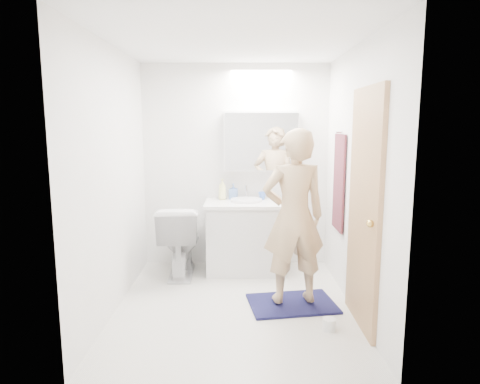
{
  "coord_description": "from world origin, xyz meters",
  "views": [
    {
      "loc": [
        0.04,
        -3.75,
        1.69
      ],
      "look_at": [
        0.05,
        0.25,
        1.05
      ],
      "focal_mm": 31.34,
      "sensor_mm": 36.0,
      "label": 1
    }
  ],
  "objects_px": {
    "person": "(294,217)",
    "soap_bottle_a": "(222,189)",
    "toothbrush_cup": "(262,196)",
    "vanity_cabinet": "(246,238)",
    "soap_bottle_b": "(233,191)",
    "toilet": "(180,240)",
    "toilet_paper_roll": "(329,324)",
    "medicine_cabinet": "(261,142)"
  },
  "relations": [
    {
      "from": "toilet",
      "to": "soap_bottle_b",
      "type": "height_order",
      "value": "soap_bottle_b"
    },
    {
      "from": "toilet",
      "to": "person",
      "type": "distance_m",
      "value": 1.51
    },
    {
      "from": "toothbrush_cup",
      "to": "toilet_paper_roll",
      "type": "xyz_separation_m",
      "value": [
        0.48,
        -1.61,
        -0.81
      ]
    },
    {
      "from": "soap_bottle_a",
      "to": "vanity_cabinet",
      "type": "bearing_deg",
      "value": -27.98
    },
    {
      "from": "soap_bottle_a",
      "to": "toilet_paper_roll",
      "type": "distance_m",
      "value": 2.07
    },
    {
      "from": "toilet",
      "to": "soap_bottle_b",
      "type": "relative_size",
      "value": 4.33
    },
    {
      "from": "soap_bottle_a",
      "to": "person",
      "type": "bearing_deg",
      "value": -57.64
    },
    {
      "from": "person",
      "to": "toilet_paper_roll",
      "type": "height_order",
      "value": "person"
    },
    {
      "from": "vanity_cabinet",
      "to": "person",
      "type": "height_order",
      "value": "person"
    },
    {
      "from": "vanity_cabinet",
      "to": "soap_bottle_a",
      "type": "height_order",
      "value": "soap_bottle_a"
    },
    {
      "from": "medicine_cabinet",
      "to": "soap_bottle_a",
      "type": "distance_m",
      "value": 0.72
    },
    {
      "from": "person",
      "to": "soap_bottle_b",
      "type": "height_order",
      "value": "person"
    },
    {
      "from": "medicine_cabinet",
      "to": "soap_bottle_b",
      "type": "xyz_separation_m",
      "value": [
        -0.33,
        -0.03,
        -0.59
      ]
    },
    {
      "from": "toilet",
      "to": "toilet_paper_roll",
      "type": "distance_m",
      "value": 1.99
    },
    {
      "from": "toothbrush_cup",
      "to": "soap_bottle_a",
      "type": "bearing_deg",
      "value": -178.79
    },
    {
      "from": "person",
      "to": "soap_bottle_b",
      "type": "xyz_separation_m",
      "value": [
        -0.57,
        1.14,
        0.06
      ]
    },
    {
      "from": "medicine_cabinet",
      "to": "person",
      "type": "bearing_deg",
      "value": -78.17
    },
    {
      "from": "toilet",
      "to": "soap_bottle_b",
      "type": "xyz_separation_m",
      "value": [
        0.6,
        0.3,
        0.51
      ]
    },
    {
      "from": "person",
      "to": "toilet",
      "type": "bearing_deg",
      "value": -44.46
    },
    {
      "from": "medicine_cabinet",
      "to": "toilet_paper_roll",
      "type": "bearing_deg",
      "value": -73.5
    },
    {
      "from": "person",
      "to": "toothbrush_cup",
      "type": "xyz_separation_m",
      "value": [
        -0.23,
        1.12,
        0.01
      ]
    },
    {
      "from": "medicine_cabinet",
      "to": "toilet_paper_roll",
      "type": "distance_m",
      "value": 2.26
    },
    {
      "from": "soap_bottle_b",
      "to": "person",
      "type": "bearing_deg",
      "value": -63.28
    },
    {
      "from": "person",
      "to": "soap_bottle_b",
      "type": "relative_size",
      "value": 8.65
    },
    {
      "from": "person",
      "to": "soap_bottle_a",
      "type": "xyz_separation_m",
      "value": [
        -0.7,
        1.11,
        0.09
      ]
    },
    {
      "from": "vanity_cabinet",
      "to": "toothbrush_cup",
      "type": "xyz_separation_m",
      "value": [
        0.19,
        0.16,
        0.47
      ]
    },
    {
      "from": "soap_bottle_a",
      "to": "toilet",
      "type": "bearing_deg",
      "value": -150.77
    },
    {
      "from": "toothbrush_cup",
      "to": "toilet_paper_roll",
      "type": "bearing_deg",
      "value": -73.53
    },
    {
      "from": "medicine_cabinet",
      "to": "soap_bottle_a",
      "type": "bearing_deg",
      "value": -172.51
    },
    {
      "from": "person",
      "to": "medicine_cabinet",
      "type": "bearing_deg",
      "value": -87.03
    },
    {
      "from": "person",
      "to": "toilet_paper_roll",
      "type": "bearing_deg",
      "value": 107.67
    },
    {
      "from": "medicine_cabinet",
      "to": "toilet",
      "type": "relative_size",
      "value": 1.09
    },
    {
      "from": "vanity_cabinet",
      "to": "toothbrush_cup",
      "type": "height_order",
      "value": "toothbrush_cup"
    },
    {
      "from": "person",
      "to": "toothbrush_cup",
      "type": "height_order",
      "value": "person"
    },
    {
      "from": "vanity_cabinet",
      "to": "toilet_paper_roll",
      "type": "bearing_deg",
      "value": -65.36
    },
    {
      "from": "vanity_cabinet",
      "to": "soap_bottle_b",
      "type": "relative_size",
      "value": 4.81
    },
    {
      "from": "person",
      "to": "soap_bottle_a",
      "type": "relative_size",
      "value": 6.57
    },
    {
      "from": "person",
      "to": "toilet_paper_roll",
      "type": "relative_size",
      "value": 14.71
    },
    {
      "from": "vanity_cabinet",
      "to": "toilet",
      "type": "bearing_deg",
      "value": -171.35
    },
    {
      "from": "soap_bottle_a",
      "to": "toothbrush_cup",
      "type": "distance_m",
      "value": 0.48
    },
    {
      "from": "person",
      "to": "soap_bottle_b",
      "type": "bearing_deg",
      "value": -72.15
    },
    {
      "from": "toilet",
      "to": "toilet_paper_roll",
      "type": "bearing_deg",
      "value": 134.57
    }
  ]
}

